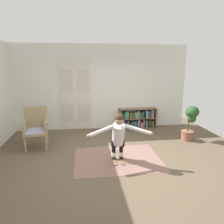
{
  "coord_description": "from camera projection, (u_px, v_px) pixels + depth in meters",
  "views": [
    {
      "loc": [
        -0.65,
        -4.72,
        2.23
      ],
      "look_at": [
        0.06,
        0.44,
        1.05
      ],
      "focal_mm": 33.87,
      "sensor_mm": 36.0,
      "label": 1
    }
  ],
  "objects": [
    {
      "name": "back_wall",
      "position": [
        102.0,
        87.0,
        7.33
      ],
      "size": [
        6.0,
        0.1,
        2.9
      ],
      "primitive_type": "cube",
      "color": "silver",
      "rests_on": "ground"
    },
    {
      "name": "double_door",
      "position": [
        75.0,
        94.0,
        7.2
      ],
      "size": [
        1.22,
        0.05,
        2.45
      ],
      "color": "beige",
      "rests_on": "ground"
    },
    {
      "name": "wicker_chair",
      "position": [
        36.0,
        127.0,
        5.7
      ],
      "size": [
        0.66,
        0.66,
        1.1
      ],
      "color": "#9D875E",
      "rests_on": "ground"
    },
    {
      "name": "potted_plant",
      "position": [
        191.0,
        118.0,
        6.24
      ],
      "size": [
        0.47,
        0.46,
        1.05
      ],
      "color": "brown",
      "rests_on": "ground"
    },
    {
      "name": "person_skier",
      "position": [
        119.0,
        134.0,
        4.79
      ],
      "size": [
        1.44,
        0.59,
        1.11
      ],
      "color": "white",
      "rests_on": "skis_pair"
    },
    {
      "name": "rug",
      "position": [
        117.0,
        159.0,
        5.09
      ],
      "size": [
        2.04,
        1.62,
        0.01
      ],
      "primitive_type": "cube",
      "color": "#815F56",
      "rests_on": "ground"
    },
    {
      "name": "ground_plane",
      "position": [
        112.0,
        158.0,
        5.13
      ],
      "size": [
        7.2,
        7.2,
        0.0
      ],
      "primitive_type": "plane",
      "color": "brown"
    },
    {
      "name": "bookshelf",
      "position": [
        137.0,
        119.0,
        7.54
      ],
      "size": [
        1.35,
        0.3,
        0.7
      ],
      "color": "brown",
      "rests_on": "ground"
    },
    {
      "name": "skis_pair",
      "position": [
        117.0,
        157.0,
        5.12
      ],
      "size": [
        0.28,
        0.76,
        0.07
      ],
      "color": "brown",
      "rests_on": "rug"
    }
  ]
}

